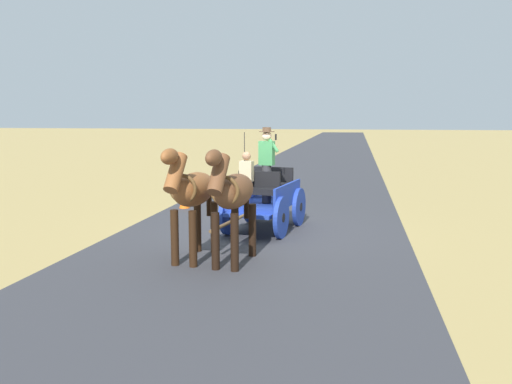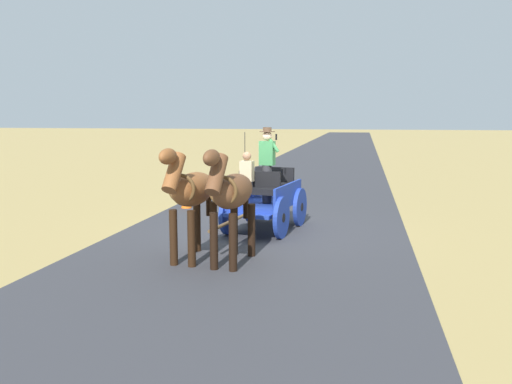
# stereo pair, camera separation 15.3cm
# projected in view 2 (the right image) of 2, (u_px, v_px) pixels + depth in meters

# --- Properties ---
(ground_plane) EXTENTS (200.00, 200.00, 0.00)m
(ground_plane) POSITION_uv_depth(u_px,v_px,m) (263.00, 231.00, 12.88)
(ground_plane) COLOR tan
(road_surface) EXTENTS (6.77, 160.00, 0.01)m
(road_surface) POSITION_uv_depth(u_px,v_px,m) (263.00, 231.00, 12.88)
(road_surface) COLOR #38383D
(road_surface) RESTS_ON ground
(horse_drawn_carriage) EXTENTS (1.78, 4.51, 2.50)m
(horse_drawn_carriage) POSITION_uv_depth(u_px,v_px,m) (265.00, 197.00, 12.89)
(horse_drawn_carriage) COLOR #1E3899
(horse_drawn_carriage) RESTS_ON ground
(horse_near_side) EXTENTS (0.72, 2.14, 2.21)m
(horse_near_side) POSITION_uv_depth(u_px,v_px,m) (231.00, 194.00, 9.86)
(horse_near_side) COLOR brown
(horse_near_side) RESTS_ON ground
(horse_off_side) EXTENTS (0.72, 2.14, 2.21)m
(horse_off_side) POSITION_uv_depth(u_px,v_px,m) (191.00, 192.00, 10.14)
(horse_off_side) COLOR brown
(horse_off_side) RESTS_ON ground
(traffic_cone) EXTENTS (0.32, 0.32, 0.50)m
(traffic_cone) POSITION_uv_depth(u_px,v_px,m) (186.00, 200.00, 16.14)
(traffic_cone) COLOR orange
(traffic_cone) RESTS_ON ground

